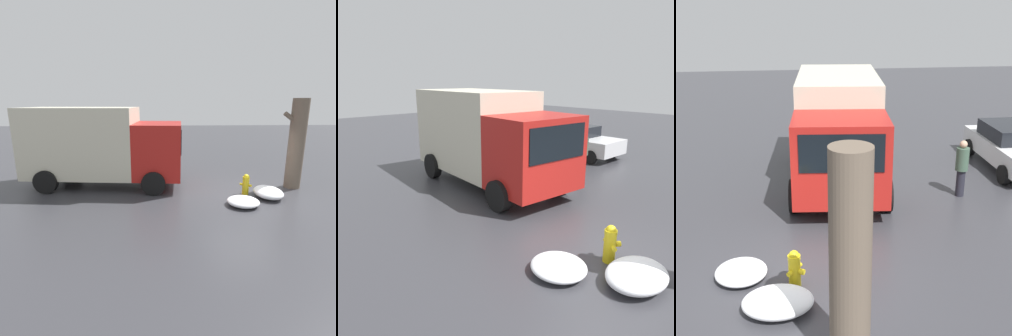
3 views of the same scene
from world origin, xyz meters
TOP-DOWN VIEW (x-y plane):
  - ground_plane at (0.00, 0.00)m, footprint 60.00×60.00m
  - fire_hydrant at (-0.00, -0.00)m, footprint 0.41×0.37m
  - tree_trunk at (-2.19, -0.79)m, footprint 0.95×0.62m
  - delivery_truck at (5.60, -1.51)m, footprint 6.42×3.14m
  - pedestrian at (3.97, -4.84)m, footprint 0.36×0.36m
  - parked_car at (6.13, -7.43)m, footprint 4.15×2.08m
  - snow_pile_by_hydrant at (-0.74, 0.33)m, footprint 1.01×1.32m
  - snow_pile_curbside at (0.43, 1.08)m, footprint 1.08×1.06m

SIDE VIEW (x-z plane):
  - ground_plane at x=0.00m, z-range 0.00..0.00m
  - snow_pile_curbside at x=0.43m, z-range 0.00..0.28m
  - snow_pile_by_hydrant at x=-0.74m, z-range 0.00..0.38m
  - fire_hydrant at x=0.00m, z-range 0.01..0.80m
  - parked_car at x=6.13m, z-range 0.02..1.46m
  - pedestrian at x=3.97m, z-range 0.08..1.73m
  - delivery_truck at x=5.60m, z-range 0.12..3.32m
  - tree_trunk at x=-2.19m, z-range 0.02..3.57m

